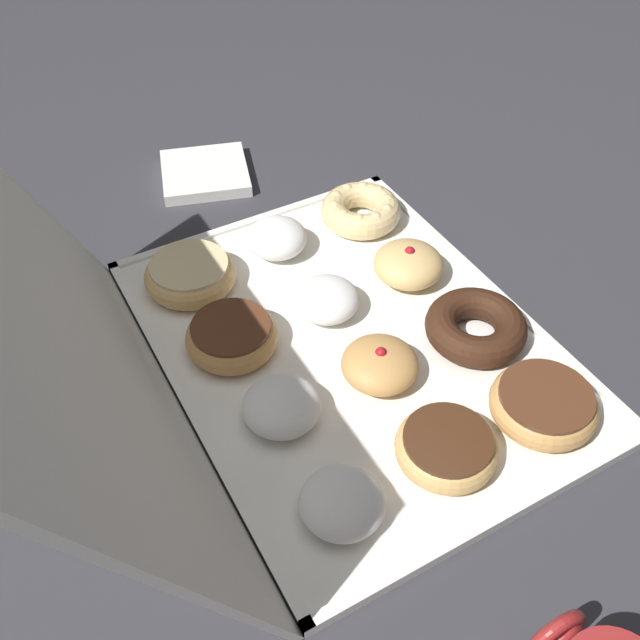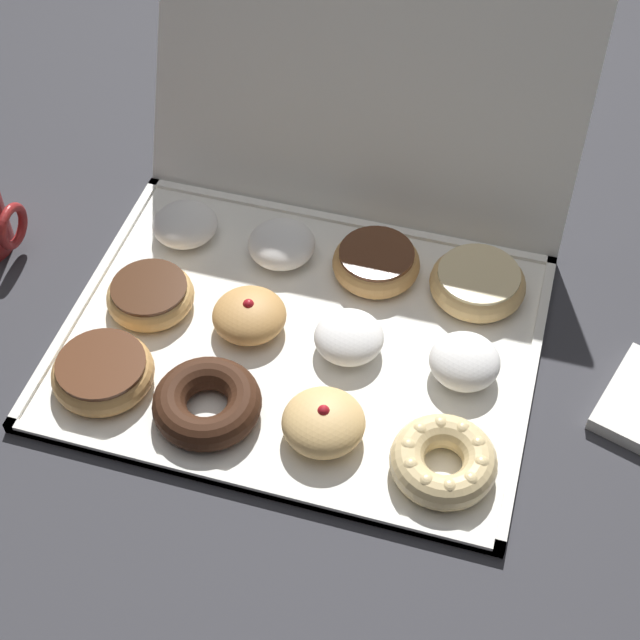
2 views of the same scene
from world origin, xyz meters
The scene contains 15 objects.
ground_plane centered at (0.00, 0.00, 0.00)m, with size 3.00×3.00×0.00m, color #333338.
donut_box centered at (0.00, 0.00, 0.01)m, with size 0.56×0.43×0.01m.
box_lid_open centered at (0.00, 0.31, 0.21)m, with size 0.56×0.45×0.01m, color white.
chocolate_frosted_donut_0 centered at (-0.20, -0.13, 0.03)m, with size 0.12×0.12×0.04m.
chocolate_cake_ring_donut_1 centered at (-0.07, -0.13, 0.03)m, with size 0.12×0.12×0.04m.
jelly_filled_donut_2 centered at (0.07, -0.13, 0.03)m, with size 0.09×0.09×0.05m.
cruller_donut_3 centered at (0.20, -0.14, 0.03)m, with size 0.12×0.12×0.04m.
chocolate_frosted_donut_4 centered at (-0.19, 0.00, 0.03)m, with size 0.11×0.11×0.04m.
jelly_filled_donut_5 centered at (-0.06, 0.00, 0.03)m, with size 0.09×0.09×0.05m.
powdered_filled_donut_6 centered at (0.06, 0.00, 0.03)m, with size 0.08×0.08×0.04m.
powdered_filled_donut_7 centered at (0.20, 0.00, 0.03)m, with size 0.08×0.08×0.05m.
powdered_filled_donut_8 centered at (-0.19, 0.13, 0.03)m, with size 0.08×0.08×0.04m.
powdered_filled_donut_9 centered at (-0.06, 0.13, 0.03)m, with size 0.09×0.09×0.04m.
chocolate_frosted_donut_10 centered at (0.06, 0.13, 0.03)m, with size 0.11×0.11×0.04m.
glazed_ring_donut_11 centered at (0.19, 0.13, 0.03)m, with size 0.12×0.12×0.04m.
Camera 2 is at (0.23, -0.71, 0.91)m, focal length 54.79 mm.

